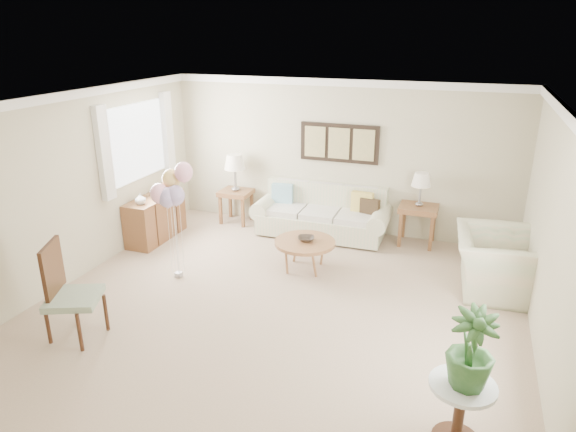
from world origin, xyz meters
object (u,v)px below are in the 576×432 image
object	(u,v)px
balloon_cluster	(172,189)
armchair	(496,263)
coffee_table	(305,243)
sofa	(322,216)
accent_chair	(67,290)

from	to	relation	value
balloon_cluster	armchair	bearing A→B (deg)	14.88
coffee_table	armchair	bearing A→B (deg)	5.99
sofa	balloon_cluster	size ratio (longest dim) A/B	1.38
coffee_table	accent_chair	size ratio (longest dim) A/B	0.79
accent_chair	armchair	bearing A→B (deg)	31.68
sofa	armchair	size ratio (longest dim) A/B	1.90
accent_chair	coffee_table	bearing A→B (deg)	52.25
accent_chair	balloon_cluster	size ratio (longest dim) A/B	0.67
sofa	coffee_table	bearing A→B (deg)	-84.34
coffee_table	sofa	bearing A→B (deg)	95.66
sofa	coffee_table	world-z (taller)	sofa
sofa	accent_chair	size ratio (longest dim) A/B	2.06
armchair	balloon_cluster	world-z (taller)	balloon_cluster
armchair	balloon_cluster	distance (m)	4.49
sofa	balloon_cluster	distance (m)	2.88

